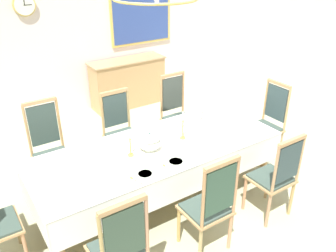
# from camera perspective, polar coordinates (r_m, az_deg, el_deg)

# --- Properties ---
(ground) EXTENTS (7.60, 6.18, 0.04)m
(ground) POSITION_cam_1_polar(r_m,az_deg,el_deg) (4.46, -1.36, -12.04)
(ground) COLOR #ACB18C
(back_wall) EXTENTS (7.60, 0.08, 3.05)m
(back_wall) POSITION_cam_1_polar(r_m,az_deg,el_deg) (6.47, -17.02, 14.63)
(back_wall) COLOR silver
(back_wall) RESTS_ON ground
(dining_table) EXTENTS (2.88, 1.09, 0.75)m
(dining_table) POSITION_cam_1_polar(r_m,az_deg,el_deg) (4.07, -1.64, -4.22)
(dining_table) COLOR tan
(dining_table) RESTS_ON ground
(tablecloth) EXTENTS (2.90, 1.11, 0.36)m
(tablecloth) POSITION_cam_1_polar(r_m,az_deg,el_deg) (4.08, -1.64, -4.38)
(tablecloth) COLOR white
(tablecloth) RESTS_ON dining_table
(chair_south_a) EXTENTS (0.44, 0.42, 1.11)m
(chair_south_a) POSITION_cam_1_polar(r_m,az_deg,el_deg) (3.12, -7.80, -18.82)
(chair_south_a) COLOR #B17E50
(chair_south_a) RESTS_ON ground
(chair_north_a) EXTENTS (0.44, 0.42, 1.17)m
(chair_north_a) POSITION_cam_1_polar(r_m,az_deg,el_deg) (4.58, -18.56, -3.29)
(chair_north_a) COLOR tan
(chair_north_a) RESTS_ON ground
(chair_south_b) EXTENTS (0.44, 0.42, 1.13)m
(chair_south_b) POSITION_cam_1_polar(r_m,az_deg,el_deg) (3.51, 6.81, -12.52)
(chair_south_b) COLOR tan
(chair_south_b) RESTS_ON ground
(chair_north_b) EXTENTS (0.44, 0.42, 1.09)m
(chair_north_b) POSITION_cam_1_polar(r_m,az_deg,el_deg) (4.86, -7.64, -0.55)
(chair_north_b) COLOR tan
(chair_north_b) RESTS_ON ground
(chair_south_c) EXTENTS (0.44, 0.42, 1.07)m
(chair_south_c) POSITION_cam_1_polar(r_m,az_deg,el_deg) (4.09, 17.03, -7.61)
(chair_south_c) COLOR tan
(chair_south_c) RESTS_ON ground
(chair_north_c) EXTENTS (0.44, 0.42, 1.15)m
(chair_north_c) POSITION_cam_1_polar(r_m,az_deg,el_deg) (5.28, 1.44, 2.27)
(chair_north_c) COLOR tan
(chair_north_c) RESTS_ON ground
(chair_head_east) EXTENTS (0.42, 0.44, 1.13)m
(chair_head_east) POSITION_cam_1_polar(r_m,az_deg,el_deg) (5.22, 15.83, 0.76)
(chair_head_east) COLOR tan
(chair_head_east) RESTS_ON ground
(soup_tureen) EXTENTS (0.27, 0.27, 0.22)m
(soup_tureen) POSITION_cam_1_polar(r_m,az_deg,el_deg) (3.94, -2.96, -2.45)
(soup_tureen) COLOR white
(soup_tureen) RESTS_ON tablecloth
(candlestick_west) EXTENTS (0.07, 0.07, 0.32)m
(candlestick_west) POSITION_cam_1_polar(r_m,az_deg,el_deg) (3.83, -6.12, -3.15)
(candlestick_west) COLOR gold
(candlestick_west) RESTS_ON tablecloth
(candlestick_east) EXTENTS (0.07, 0.07, 0.35)m
(candlestick_east) POSITION_cam_1_polar(r_m,az_deg,el_deg) (4.14, 2.41, -0.34)
(candlestick_east) COLOR gold
(candlestick_east) RESTS_ON tablecloth
(bowl_near_left) EXTENTS (0.18, 0.18, 0.04)m
(bowl_near_left) POSITION_cam_1_polar(r_m,az_deg,el_deg) (3.71, 1.26, -5.92)
(bowl_near_left) COLOR white
(bowl_near_left) RESTS_ON tablecloth
(bowl_near_right) EXTENTS (0.17, 0.17, 0.04)m
(bowl_near_right) POSITION_cam_1_polar(r_m,az_deg,el_deg) (3.54, -3.71, -7.84)
(bowl_near_right) COLOR white
(bowl_near_right) RESTS_ON tablecloth
(bowl_far_left) EXTENTS (0.15, 0.15, 0.03)m
(bowl_far_left) POSITION_cam_1_polar(r_m,az_deg,el_deg) (4.41, 14.17, -1.16)
(bowl_far_left) COLOR white
(bowl_far_left) RESTS_ON tablecloth
(bowl_far_right) EXTENTS (0.15, 0.15, 0.03)m
(bowl_far_right) POSITION_cam_1_polar(r_m,az_deg,el_deg) (4.85, 6.72, 2.23)
(bowl_far_right) COLOR white
(bowl_far_right) RESTS_ON tablecloth
(spoon_primary) EXTENTS (0.03, 0.18, 0.01)m
(spoon_primary) POSITION_cam_1_polar(r_m,az_deg,el_deg) (3.68, -0.48, -6.54)
(spoon_primary) COLOR gold
(spoon_primary) RESTS_ON tablecloth
(spoon_secondary) EXTENTS (0.06, 0.17, 0.01)m
(spoon_secondary) POSITION_cam_1_polar(r_m,az_deg,el_deg) (3.52, -5.65, -8.47)
(spoon_secondary) COLOR gold
(spoon_secondary) RESTS_ON tablecloth
(sideboard) EXTENTS (1.44, 0.48, 0.90)m
(sideboard) POSITION_cam_1_polar(r_m,az_deg,el_deg) (6.85, -6.47, 6.95)
(sideboard) COLOR tan
(sideboard) RESTS_ON ground
(mounted_clock) EXTENTS (0.34, 0.06, 0.34)m
(mounted_clock) POSITION_cam_1_polar(r_m,az_deg,el_deg) (6.19, -22.19, 17.64)
(mounted_clock) COLOR #D1B251
(framed_painting) EXTENTS (1.27, 0.05, 1.25)m
(framed_painting) POSITION_cam_1_polar(r_m,az_deg,el_deg) (6.97, -4.39, 18.14)
(framed_painting) COLOR #D1B251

